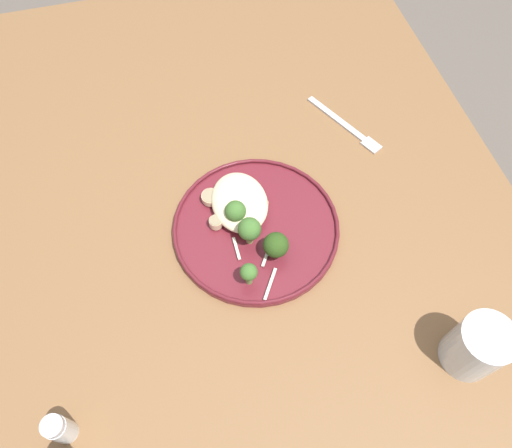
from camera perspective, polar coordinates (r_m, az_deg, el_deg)
ground at (r=1.55m, az=-0.83°, el=-13.74°), size 6.00×6.00×0.00m
wooden_dining_table at (r=0.94m, az=-1.34°, el=-2.30°), size 1.40×1.00×0.74m
dinner_plate at (r=0.85m, az=-0.00°, el=-0.39°), size 0.29×0.29×0.02m
noodle_bed at (r=0.86m, az=-1.92°, el=2.57°), size 0.13×0.10×0.03m
seared_scallop_tiny_bay at (r=0.85m, az=-2.40°, el=0.69°), size 0.03×0.03×0.01m
seared_scallop_on_noodles at (r=0.84m, az=-4.65°, el=-0.03°), size 0.02×0.02×0.02m
seared_scallop_tilted_round at (r=0.86m, az=0.70°, el=2.23°), size 0.02×0.02×0.02m
seared_scallop_right_edge at (r=0.88m, az=-5.31°, el=3.13°), size 0.03×0.03×0.01m
seared_scallop_left_edge at (r=0.86m, az=-2.78°, el=2.00°), size 0.03×0.03×0.02m
broccoli_floret_right_tilted at (r=0.77m, az=-0.85°, el=-5.69°), size 0.03×0.03×0.05m
broccoli_floret_rear_charred at (r=0.83m, az=-2.32°, el=1.19°), size 0.04×0.04×0.05m
broccoli_floret_near_rim at (r=0.80m, az=-0.95°, el=-0.69°), size 0.04×0.04×0.06m
broccoli_floret_split_head at (r=0.80m, az=2.33°, el=-2.48°), size 0.04×0.04×0.06m
onion_sliver_curled_piece at (r=0.83m, az=-2.27°, el=-2.87°), size 0.04×0.01×0.00m
onion_sliver_pale_crescent at (r=0.82m, az=1.18°, el=-3.79°), size 0.04×0.03×0.00m
onion_sliver_short_strip at (r=0.80m, az=1.66°, el=-6.98°), size 0.05×0.04×0.00m
water_glass at (r=0.80m, az=24.13°, el=-13.02°), size 0.08×0.08×0.10m
dinner_fork at (r=1.01m, az=10.39°, el=11.18°), size 0.17×0.10×0.00m
salt_shaker at (r=0.77m, az=-21.85°, el=-21.26°), size 0.03×0.03×0.07m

